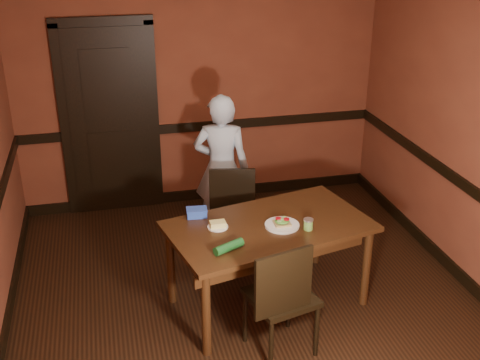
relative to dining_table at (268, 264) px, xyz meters
name	(u,v)px	position (x,y,z in m)	size (l,w,h in m)	color
floor	(249,308)	(-0.17, -0.05, -0.38)	(4.00, 4.50, 0.01)	black
wall_back	(200,87)	(-0.17, 2.20, 0.97)	(4.00, 0.02, 2.70)	brown
wall_front	(379,353)	(-0.17, -2.30, 0.97)	(4.00, 0.02, 2.70)	brown
dado_back	(201,126)	(-0.17, 2.19, 0.52)	(4.00, 0.03, 0.10)	black
dado_right	(472,190)	(1.81, -0.05, 0.52)	(0.03, 4.50, 0.10)	black
baseboard_back	(203,194)	(-0.17, 2.19, -0.32)	(4.00, 0.03, 0.12)	black
baseboard_left	(4,337)	(-2.16, -0.05, -0.32)	(0.03, 4.50, 0.12)	black
baseboard_right	(458,273)	(1.81, -0.05, -0.32)	(0.03, 4.50, 0.12)	black
door	(110,117)	(-1.17, 2.17, 0.71)	(1.05, 0.07, 2.20)	black
dining_table	(268,264)	(0.00, 0.00, 0.00)	(1.63, 0.92, 0.77)	black
chair_far	(241,222)	(-0.08, 0.65, 0.08)	(0.43, 0.43, 0.93)	black
chair_near	(281,295)	(-0.07, -0.60, 0.11)	(0.46, 0.46, 0.98)	black
person	(222,168)	(-0.14, 1.26, 0.38)	(0.56, 0.37, 1.53)	silver
sandwich_plate	(282,224)	(0.09, -0.06, 0.40)	(0.28, 0.28, 0.07)	white
sauce_jar	(308,224)	(0.28, -0.16, 0.43)	(0.08, 0.08, 0.09)	#62923C
cheese_saucer	(218,225)	(-0.42, 0.04, 0.40)	(0.17, 0.17, 0.05)	white
food_tub	(197,213)	(-0.55, 0.27, 0.42)	(0.18, 0.13, 0.07)	blue
wrapped_veg	(229,247)	(-0.41, -0.34, 0.42)	(0.07, 0.07, 0.25)	#15461A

